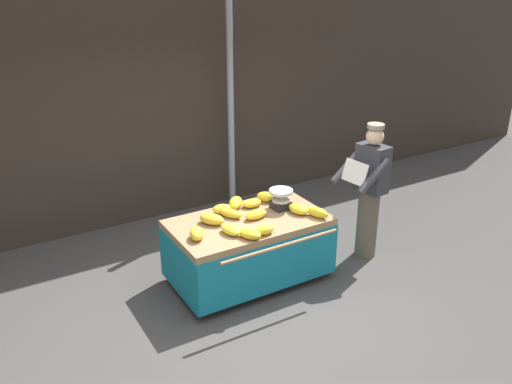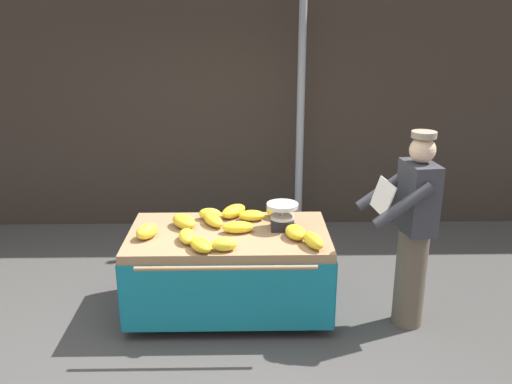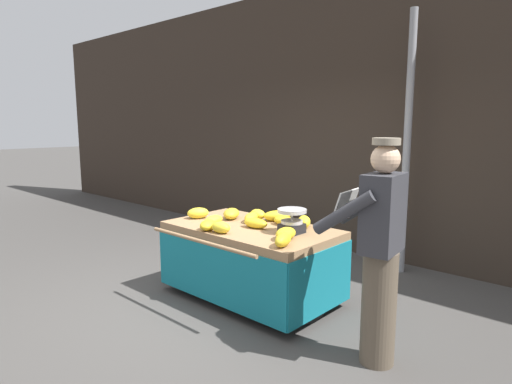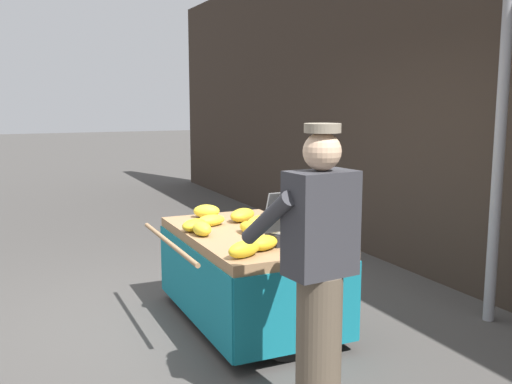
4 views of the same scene
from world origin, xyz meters
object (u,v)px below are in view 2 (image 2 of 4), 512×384
Objects in this scene: banana_bunch_2 at (238,227)px; vendor_person at (413,231)px; banana_bunch_8 at (201,245)px; banana_bunch_12 at (276,212)px; banana_bunch_1 at (296,232)px; banana_bunch_4 at (147,231)px; banana_bunch_6 at (224,244)px; banana_cart at (229,254)px; banana_bunch_5 at (313,241)px; banana_bunch_11 at (184,221)px; banana_bunch_7 at (210,214)px; street_pole at (301,107)px; banana_bunch_9 at (252,215)px; weighing_scale at (282,216)px; banana_bunch_10 at (187,236)px; banana_bunch_3 at (213,220)px; banana_bunch_0 at (234,211)px.

vendor_person is at bearing -9.12° from banana_bunch_2.
banana_bunch_8 is 1.06× the size of banana_bunch_12.
banana_bunch_4 is (-1.26, 0.03, 0.01)m from banana_bunch_1.
banana_bunch_6 is (-0.60, -0.24, 0.00)m from banana_bunch_1.
banana_bunch_1 is at bearing -14.40° from banana_cart.
banana_cart is 0.82m from banana_bunch_5.
banana_bunch_2 is 1.35× the size of banana_bunch_6.
banana_bunch_8 is 1.76m from vendor_person.
banana_bunch_11 is at bearing 157.46° from banana_bunch_5.
banana_bunch_7 is (-0.26, 0.32, 0.00)m from banana_bunch_2.
banana_cart is (-0.79, -1.87, -0.99)m from street_pole.
banana_bunch_5 is at bearing -51.65° from banana_bunch_9.
banana_bunch_5 and banana_bunch_11 have the same top height.
banana_bunch_11 reaches higher than banana_cart.
banana_bunch_11 is at bearing 164.58° from banana_bunch_2.
weighing_scale is 1.19× the size of banana_bunch_12.
banana_bunch_5 reaches higher than banana_bunch_1.
banana_bunch_5 is 1.14× the size of banana_bunch_12.
banana_bunch_1 is 1.09× the size of banana_bunch_9.
banana_bunch_10 is 0.92× the size of banana_bunch_11.
vendor_person is at bearing -13.65° from banana_bunch_3.
vendor_person is at bearing -22.53° from banana_bunch_0.
banana_bunch_5 reaches higher than banana_bunch_10.
banana_bunch_10 is 0.33m from banana_bunch_11.
street_pole is 10.73× the size of banana_bunch_11.
banana_bunch_4 is (-0.55, -0.27, 0.01)m from banana_bunch_3.
banana_bunch_3 is (-0.14, 0.16, 0.26)m from banana_cart.
banana_cart is 6.58× the size of banana_bunch_5.
banana_bunch_4 reaches higher than banana_cart.
street_pole is 2.15m from banana_bunch_1.
banana_bunch_7 is 0.86× the size of banana_bunch_8.
banana_bunch_11 is at bearing 177.03° from weighing_scale.
banana_bunch_5 is at bearing -47.11° from banana_bunch_0.
banana_cart is 0.47m from banana_bunch_10.
banana_bunch_10 is at bearing -123.13° from banana_bunch_0.
banana_bunch_2 is 1.10× the size of banana_bunch_8.
street_pole reaches higher than banana_bunch_4.
banana_bunch_6 is (-0.11, -0.38, 0.01)m from banana_bunch_2.
banana_bunch_9 is (0.12, 0.30, -0.00)m from banana_bunch_2.
banana_bunch_3 is 1.13× the size of banana_bunch_8.
banana_bunch_5 is at bearing -61.18° from weighing_scale.
banana_bunch_8 is at bearing -176.71° from banana_bunch_5.
vendor_person is at bearing -1.42° from banana_bunch_10.
banana_bunch_12 is at bearing -103.12° from street_pole.
banana_bunch_1 is at bearing 173.91° from vendor_person.
banana_bunch_10 is (-0.20, -0.36, -0.00)m from banana_bunch_3.
banana_cart is 1.03× the size of vendor_person.
banana_cart is at bearing -126.30° from banana_bunch_9.
banana_bunch_3 is 1.21× the size of banana_bunch_12.
street_pole is 13.16× the size of banana_bunch_12.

